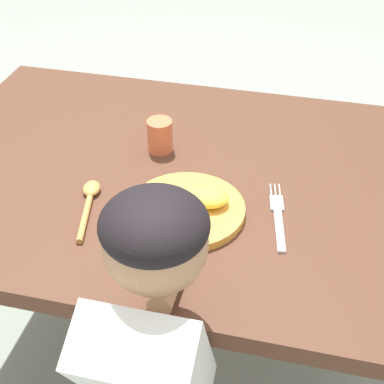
% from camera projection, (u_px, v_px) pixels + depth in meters
% --- Properties ---
extents(ground_plane, '(8.00, 8.00, 0.00)m').
position_uv_depth(ground_plane, '(182.00, 353.00, 1.72)').
color(ground_plane, gray).
extents(dining_table, '(1.22, 0.85, 0.68)m').
position_uv_depth(dining_table, '(179.00, 194.00, 1.34)').
color(dining_table, '#512F20').
rests_on(dining_table, ground_plane).
extents(plate, '(0.24, 0.24, 0.05)m').
position_uv_depth(plate, '(188.00, 208.00, 1.18)').
color(plate, gold).
rests_on(plate, dining_table).
extents(fork, '(0.06, 0.22, 0.01)m').
position_uv_depth(fork, '(278.00, 217.00, 1.17)').
color(fork, silver).
rests_on(fork, dining_table).
extents(spoon, '(0.07, 0.19, 0.02)m').
position_uv_depth(spoon, '(89.00, 200.00, 1.21)').
color(spoon, tan).
rests_on(spoon, dining_table).
extents(drinking_cup, '(0.06, 0.06, 0.08)m').
position_uv_depth(drinking_cup, '(160.00, 136.00, 1.35)').
color(drinking_cup, '#DB6B45').
rests_on(drinking_cup, dining_table).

